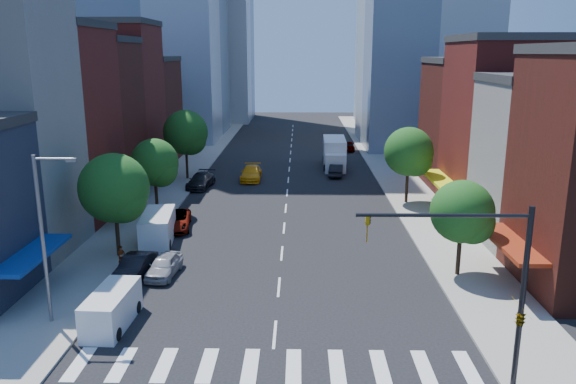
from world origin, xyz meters
name	(u,v)px	position (x,y,z in m)	size (l,w,h in m)	color
ground	(275,334)	(0.00, 0.00, 0.00)	(220.00, 220.00, 0.00)	black
sidewalk_left	(186,172)	(-12.50, 40.00, 0.07)	(5.00, 120.00, 0.15)	gray
sidewalk_right	(393,172)	(12.50, 40.00, 0.07)	(5.00, 120.00, 0.15)	gray
crosswalk	(272,366)	(0.00, -3.00, 0.01)	(19.00, 3.00, 0.01)	silver
bldg_left_2	(36,127)	(-21.00, 20.50, 8.00)	(12.00, 9.00, 16.00)	maroon
bldg_left_3	(75,121)	(-21.00, 29.00, 7.50)	(12.00, 8.00, 15.00)	#4A1B12
bldg_left_4	(104,103)	(-21.00, 37.50, 8.50)	(12.00, 9.00, 17.00)	maroon
bldg_left_5	(129,112)	(-21.00, 47.00, 6.50)	(12.00, 10.00, 13.00)	#4A1B12
bldg_right_1	(566,165)	(21.00, 15.00, 6.00)	(12.00, 8.00, 12.00)	#B8B4A9
bldg_right_2	(521,129)	(21.00, 24.00, 7.50)	(12.00, 10.00, 15.00)	maroon
bldg_right_3	(484,126)	(21.00, 34.00, 6.50)	(12.00, 10.00, 13.00)	#4A1B12
traffic_signal	(509,299)	(9.94, -4.50, 4.16)	(7.24, 2.24, 8.00)	black
streetlight	(45,229)	(-11.81, 1.00, 5.28)	(2.25, 0.25, 9.00)	slate
tree_left_near	(116,191)	(-11.35, 10.92, 4.87)	(4.80, 4.80, 7.30)	black
tree_left_mid	(156,164)	(-11.35, 21.92, 4.53)	(4.20, 4.20, 6.65)	black
tree_left_far	(187,134)	(-11.35, 35.92, 5.20)	(5.00, 5.00, 7.75)	black
tree_right_near	(465,214)	(11.65, 7.92, 4.19)	(4.00, 4.00, 6.20)	black
tree_right_far	(410,154)	(11.65, 25.92, 4.86)	(4.60, 4.60, 7.20)	black
parked_car_front	(164,265)	(-7.50, 7.73, 0.69)	(1.63, 4.05, 1.38)	#9F9FA4
parked_car_second	(135,267)	(-9.29, 7.37, 0.72)	(1.52, 4.37, 1.44)	black
parked_car_third	(175,220)	(-8.94, 17.63, 0.73)	(2.42, 5.24, 1.46)	#999999
parked_car_rear	(201,181)	(-9.29, 32.10, 0.77)	(2.17, 5.33, 1.55)	black
cargo_van_near	(111,310)	(-8.66, 0.72, 0.96)	(2.04, 4.63, 1.94)	silver
cargo_van_far	(158,228)	(-9.48, 14.14, 1.14)	(2.76, 5.62, 2.30)	white
taxi	(251,173)	(-4.20, 35.86, 0.79)	(2.22, 5.47, 1.59)	#FFA50D
traffic_car_oncoming	(336,170)	(5.58, 38.07, 0.72)	(1.52, 4.37, 1.44)	black
traffic_car_far	(348,146)	(8.49, 55.71, 0.72)	(1.70, 4.22, 1.44)	#999999
box_truck	(334,154)	(5.66, 43.31, 1.69)	(2.94, 8.96, 3.58)	white
pedestrian_near	(121,257)	(-10.50, 8.49, 0.94)	(0.58, 0.38, 1.59)	#999999
pedestrian_far	(153,221)	(-10.50, 16.80, 0.94)	(0.77, 0.60, 1.58)	#999999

